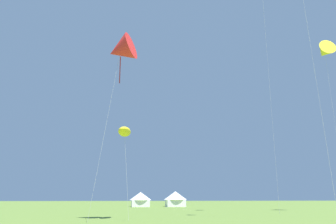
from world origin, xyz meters
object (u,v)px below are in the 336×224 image
object	(u,v)px
kite_red_delta	(121,50)
festival_tent_center	(140,199)
kite_yellow_parafoil	(125,132)
festival_tent_right	(175,198)
kite_yellow_delta	(325,51)

from	to	relation	value
kite_red_delta	festival_tent_center	bearing A→B (deg)	83.92
kite_red_delta	kite_yellow_parafoil	xyz separation A→B (m)	(0.65, 2.68, -7.67)
festival_tent_center	festival_tent_right	size ratio (longest dim) A/B	0.95
festival_tent_center	kite_yellow_delta	bearing A→B (deg)	-50.09
festival_tent_right	festival_tent_center	bearing A→B (deg)	-180.00
festival_tent_right	kite_red_delta	bearing A→B (deg)	-105.17
kite_red_delta	kite_yellow_delta	world-z (taller)	kite_yellow_delta
kite_yellow_parafoil	kite_red_delta	bearing A→B (deg)	-103.58
kite_yellow_delta	kite_yellow_parafoil	size ratio (longest dim) A/B	2.91
kite_yellow_delta	festival_tent_right	size ratio (longest dim) A/B	5.09
kite_yellow_parafoil	festival_tent_center	size ratio (longest dim) A/B	1.85
kite_red_delta	kite_yellow_delta	size ratio (longest dim) A/B	0.68
kite_red_delta	kite_yellow_delta	bearing A→B (deg)	25.89
kite_yellow_parafoil	festival_tent_right	distance (m)	47.16
kite_yellow_delta	kite_yellow_parafoil	world-z (taller)	kite_yellow_delta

